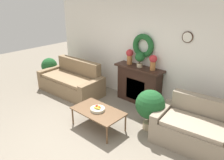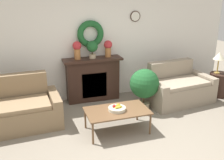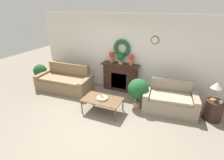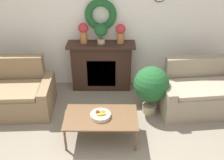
{
  "view_description": "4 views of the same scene",
  "coord_description": "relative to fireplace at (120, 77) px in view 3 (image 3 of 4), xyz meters",
  "views": [
    {
      "loc": [
        2.9,
        -2.12,
        2.81
      ],
      "look_at": [
        -0.3,
        1.46,
        0.87
      ],
      "focal_mm": 35.0,
      "sensor_mm": 36.0,
      "label": 1
    },
    {
      "loc": [
        -1.51,
        -3.3,
        2.49
      ],
      "look_at": [
        -0.03,
        1.23,
        0.84
      ],
      "focal_mm": 42.0,
      "sensor_mm": 36.0,
      "label": 2
    },
    {
      "loc": [
        1.92,
        -3.19,
        2.93
      ],
      "look_at": [
        -0.05,
        1.37,
        0.79
      ],
      "focal_mm": 28.0,
      "sensor_mm": 36.0,
      "label": 3
    },
    {
      "loc": [
        0.11,
        -2.49,
        2.95
      ],
      "look_at": [
        0.08,
        1.27,
        0.79
      ],
      "focal_mm": 42.0,
      "sensor_mm": 36.0,
      "label": 4
    }
  ],
  "objects": [
    {
      "name": "loveseat_right",
      "position": [
        1.84,
        -0.71,
        -0.19
      ],
      "size": [
        1.6,
        1.07,
        0.9
      ],
      "rotation": [
        0.0,
        0.0,
        0.11
      ],
      "color": "gray",
      "rests_on": "ground_plane"
    },
    {
      "name": "table_lamp",
      "position": [
        2.94,
        -0.67,
        0.47
      ],
      "size": [
        0.27,
        0.27,
        0.52
      ],
      "color": "#B28E42",
      "rests_on": "side_table_by_loveseat"
    },
    {
      "name": "mug",
      "position": [
        3.11,
        -0.8,
        0.1
      ],
      "size": [
        0.09,
        0.09,
        0.08
      ],
      "color": "silver",
      "rests_on": "side_table_by_loveseat"
    },
    {
      "name": "fruit_bowl",
      "position": [
        0.05,
        -1.59,
        -0.05
      ],
      "size": [
        0.31,
        0.31,
        0.13
      ],
      "color": "beige",
      "rests_on": "coffee_table"
    },
    {
      "name": "ground_plane",
      "position": [
        0.14,
        -2.34,
        -0.51
      ],
      "size": [
        16.0,
        16.0,
        0.0
      ],
      "primitive_type": "plane",
      "color": "gray"
    },
    {
      "name": "vase_on_mantel_right",
      "position": [
        0.38,
        0.01,
        0.72
      ],
      "size": [
        0.19,
        0.19,
        0.38
      ],
      "color": "#AD6B38",
      "rests_on": "fireplace"
    },
    {
      "name": "vase_on_mantel_left",
      "position": [
        -0.34,
        0.01,
        0.74
      ],
      "size": [
        0.2,
        0.2,
        0.4
      ],
      "color": "#AD6B38",
      "rests_on": "fireplace"
    },
    {
      "name": "wall_back",
      "position": [
        0.13,
        0.2,
        0.85
      ],
      "size": [
        6.8,
        0.2,
        2.7
      ],
      "color": "white",
      "rests_on": "ground_plane"
    },
    {
      "name": "fireplace",
      "position": [
        0.0,
        0.0,
        0.0
      ],
      "size": [
        1.35,
        0.41,
        1.02
      ],
      "color": "#331E16",
      "rests_on": "ground_plane"
    },
    {
      "name": "potted_plant_on_mantel",
      "position": [
        0.0,
        -0.01,
        0.75
      ],
      "size": [
        0.25,
        0.25,
        0.4
      ],
      "color": "tan",
      "rests_on": "fireplace"
    },
    {
      "name": "potted_plant_floor_by_couch",
      "position": [
        -3.08,
        -0.74,
        -0.02
      ],
      "size": [
        0.52,
        0.52,
        0.8
      ],
      "color": "tan",
      "rests_on": "ground_plane"
    },
    {
      "name": "couch_left",
      "position": [
        -1.88,
        -0.78,
        -0.19
      ],
      "size": [
        2.02,
        1.04,
        0.94
      ],
      "rotation": [
        0.0,
        0.0,
        0.05
      ],
      "color": "#846B4C",
      "rests_on": "ground_plane"
    },
    {
      "name": "coffee_table",
      "position": [
        0.05,
        -1.58,
        -0.12
      ],
      "size": [
        1.14,
        0.66,
        0.42
      ],
      "color": "brown",
      "rests_on": "ground_plane"
    },
    {
      "name": "potted_plant_floor_by_loveseat",
      "position": [
        0.91,
        -0.88,
        0.06
      ],
      "size": [
        0.63,
        0.63,
        0.91
      ],
      "color": "tan",
      "rests_on": "ground_plane"
    },
    {
      "name": "side_table_by_loveseat",
      "position": [
        3.0,
        -0.71,
        -0.23
      ],
      "size": [
        0.47,
        0.47,
        0.57
      ],
      "color": "#331E16",
      "rests_on": "ground_plane"
    }
  ]
}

